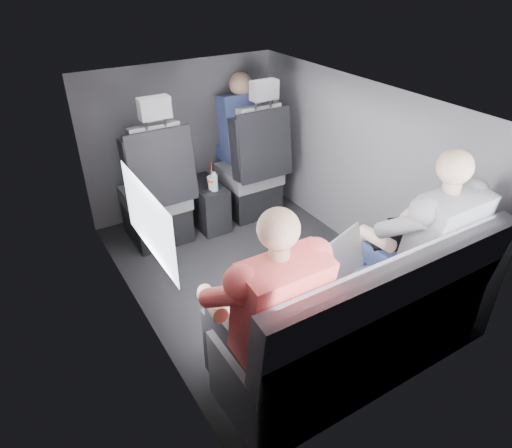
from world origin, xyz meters
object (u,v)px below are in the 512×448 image
water_bottle (214,182)px  passenger_front_right (241,128)px  laptop_silver (329,260)px  passenger_rear_right (420,244)px  soda_cup (212,183)px  front_seat_right (253,174)px  rear_bench (359,329)px  center_console (207,204)px  front_seat_left (158,198)px  laptop_black (399,237)px  laptop_white (248,293)px  passenger_rear_left (264,311)px

water_bottle → passenger_front_right: (0.48, 0.37, 0.27)m
laptop_silver → passenger_rear_right: passenger_rear_right is taller
soda_cup → passenger_rear_right: (0.50, -1.72, 0.18)m
front_seat_right → rear_bench: bearing=-103.3°
front_seat_right → rear_bench: (-0.45, -1.90, -0.09)m
center_console → soda_cup: bearing=-88.7°
center_console → water_bottle: (0.01, -0.15, 0.28)m
center_console → front_seat_right: bearing=-5.1°
front_seat_left → laptop_silver: size_ratio=2.91×
front_seat_right → passenger_rear_right: bearing=-88.2°
water_bottle → laptop_silver: size_ratio=0.38×
soda_cup → water_bottle: (0.01, -0.02, 0.01)m
front_seat_left → passenger_rear_right: (0.96, -1.81, 0.25)m
center_console → water_bottle: bearing=-85.7°
rear_bench → water_bottle: size_ratio=9.59×
center_console → rear_bench: rear_bench is taller
laptop_black → passenger_front_right: (0.00, 1.93, 0.12)m
laptop_silver → passenger_front_right: bearing=74.5°
laptop_white → passenger_rear_left: size_ratio=0.28×
laptop_silver → water_bottle: bearing=88.1°
laptop_black → passenger_front_right: 1.93m
laptop_white → laptop_silver: laptop_silver is taller
soda_cup → passenger_rear_right: size_ratio=0.20×
laptop_black → passenger_rear_right: passenger_rear_right is taller
passenger_rear_left → laptop_white: bearing=89.0°
center_console → passenger_rear_left: bearing=-107.3°
rear_bench → passenger_rear_right: 0.62m
laptop_silver → passenger_front_right: 1.98m
soda_cup → passenger_rear_right: 1.80m
laptop_silver → soda_cup: bearing=88.5°
laptop_white → laptop_silver: 0.53m
rear_bench → laptop_silver: size_ratio=3.68×
soda_cup → laptop_white: bearing=-110.3°
laptop_silver → front_seat_left: bearing=104.0°
rear_bench → laptop_silver: bearing=98.6°
laptop_white → passenger_rear_right: passenger_rear_right is taller
front_seat_left → soda_cup: front_seat_left is taller
passenger_front_right → laptop_silver: bearing=-105.5°
soda_cup → laptop_white: laptop_white is taller
soda_cup → passenger_rear_left: size_ratio=0.21×
laptop_white → passenger_front_right: bearing=60.9°
soda_cup → passenger_rear_left: (-0.58, -1.72, 0.17)m
center_console → water_bottle: water_bottle is taller
center_console → passenger_front_right: 0.77m
front_seat_left → laptop_white: front_seat_left is taller
water_bottle → passenger_rear_left: size_ratio=0.13×
rear_bench → laptop_silver: (-0.04, 0.26, 0.33)m
soda_cup → laptop_white: size_ratio=0.74×
front_seat_left → laptop_silver: front_seat_left is taller
center_console → passenger_rear_left: passenger_rear_left is taller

